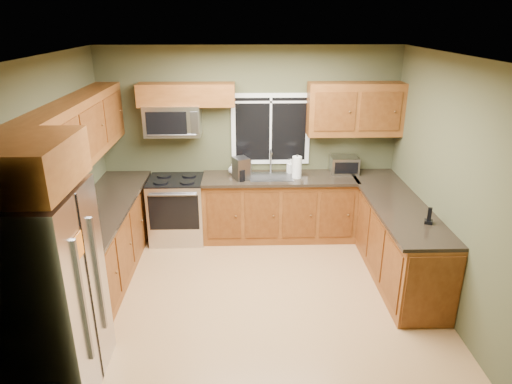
{
  "coord_description": "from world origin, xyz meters",
  "views": [
    {
      "loc": [
        -0.09,
        -4.58,
        3.06
      ],
      "look_at": [
        0.05,
        0.35,
        1.15
      ],
      "focal_mm": 32.0,
      "sensor_mm": 36.0,
      "label": 1
    }
  ],
  "objects_px": {
    "microwave": "(173,120)",
    "cordless_phone": "(429,219)",
    "range": "(177,209)",
    "refrigerator": "(47,294)",
    "soap_bottle_b": "(291,166)",
    "paper_towel_roll": "(297,167)",
    "toaster_oven": "(344,165)",
    "soap_bottle_a": "(239,167)",
    "kettle": "(246,167)",
    "soap_bottle_c": "(233,168)",
    "coffee_maker": "(241,169)"
  },
  "relations": [
    {
      "from": "microwave",
      "to": "cordless_phone",
      "type": "relative_size",
      "value": 4.07
    },
    {
      "from": "range",
      "to": "refrigerator",
      "type": "bearing_deg",
      "value": -103.97
    },
    {
      "from": "refrigerator",
      "to": "soap_bottle_b",
      "type": "bearing_deg",
      "value": 51.66
    },
    {
      "from": "range",
      "to": "paper_towel_roll",
      "type": "relative_size",
      "value": 2.77
    },
    {
      "from": "toaster_oven",
      "to": "soap_bottle_a",
      "type": "height_order",
      "value": "soap_bottle_a"
    },
    {
      "from": "soap_bottle_a",
      "to": "cordless_phone",
      "type": "distance_m",
      "value": 2.63
    },
    {
      "from": "soap_bottle_a",
      "to": "cordless_phone",
      "type": "xyz_separation_m",
      "value": [
        2.07,
        -1.61,
        -0.09
      ]
    },
    {
      "from": "refrigerator",
      "to": "cordless_phone",
      "type": "xyz_separation_m",
      "value": [
        3.66,
        1.19,
        0.1
      ]
    },
    {
      "from": "refrigerator",
      "to": "range",
      "type": "relative_size",
      "value": 1.92
    },
    {
      "from": "refrigerator",
      "to": "kettle",
      "type": "height_order",
      "value": "refrigerator"
    },
    {
      "from": "soap_bottle_c",
      "to": "microwave",
      "type": "bearing_deg",
      "value": -177.48
    },
    {
      "from": "microwave",
      "to": "cordless_phone",
      "type": "height_order",
      "value": "microwave"
    },
    {
      "from": "soap_bottle_b",
      "to": "soap_bottle_c",
      "type": "bearing_deg",
      "value": -179.83
    },
    {
      "from": "kettle",
      "to": "soap_bottle_c",
      "type": "height_order",
      "value": "kettle"
    },
    {
      "from": "coffee_maker",
      "to": "paper_towel_roll",
      "type": "distance_m",
      "value": 0.78
    },
    {
      "from": "range",
      "to": "soap_bottle_b",
      "type": "distance_m",
      "value": 1.75
    },
    {
      "from": "microwave",
      "to": "kettle",
      "type": "bearing_deg",
      "value": -1.5
    },
    {
      "from": "cordless_phone",
      "to": "refrigerator",
      "type": "bearing_deg",
      "value": -162.01
    },
    {
      "from": "kettle",
      "to": "paper_towel_roll",
      "type": "bearing_deg",
      "value": -11.79
    },
    {
      "from": "refrigerator",
      "to": "soap_bottle_a",
      "type": "xyz_separation_m",
      "value": [
        1.59,
        2.8,
        0.18
      ]
    },
    {
      "from": "coffee_maker",
      "to": "kettle",
      "type": "distance_m",
      "value": 0.2
    },
    {
      "from": "refrigerator",
      "to": "soap_bottle_c",
      "type": "distance_m",
      "value": 3.3
    },
    {
      "from": "soap_bottle_a",
      "to": "soap_bottle_b",
      "type": "bearing_deg",
      "value": 10.83
    },
    {
      "from": "coffee_maker",
      "to": "soap_bottle_b",
      "type": "relative_size",
      "value": 1.5
    },
    {
      "from": "toaster_oven",
      "to": "kettle",
      "type": "xyz_separation_m",
      "value": [
        -1.4,
        -0.04,
        -0.0
      ]
    },
    {
      "from": "range",
      "to": "toaster_oven",
      "type": "xyz_separation_m",
      "value": [
        2.4,
        0.15,
        0.59
      ]
    },
    {
      "from": "range",
      "to": "coffee_maker",
      "type": "relative_size",
      "value": 3.06
    },
    {
      "from": "refrigerator",
      "to": "coffee_maker",
      "type": "distance_m",
      "value": 3.15
    },
    {
      "from": "coffee_maker",
      "to": "cordless_phone",
      "type": "bearing_deg",
      "value": -36.34
    },
    {
      "from": "range",
      "to": "toaster_oven",
      "type": "height_order",
      "value": "toaster_oven"
    },
    {
      "from": "kettle",
      "to": "soap_bottle_b",
      "type": "height_order",
      "value": "kettle"
    },
    {
      "from": "refrigerator",
      "to": "soap_bottle_b",
      "type": "relative_size",
      "value": 8.79
    },
    {
      "from": "soap_bottle_a",
      "to": "soap_bottle_c",
      "type": "relative_size",
      "value": 1.85
    },
    {
      "from": "coffee_maker",
      "to": "soap_bottle_a",
      "type": "bearing_deg",
      "value": 102.88
    },
    {
      "from": "toaster_oven",
      "to": "coffee_maker",
      "type": "xyz_separation_m",
      "value": [
        -1.48,
        -0.22,
        0.02
      ]
    },
    {
      "from": "toaster_oven",
      "to": "soap_bottle_a",
      "type": "relative_size",
      "value": 1.36
    },
    {
      "from": "toaster_oven",
      "to": "cordless_phone",
      "type": "bearing_deg",
      "value": -71.79
    },
    {
      "from": "toaster_oven",
      "to": "soap_bottle_a",
      "type": "bearing_deg",
      "value": -175.64
    },
    {
      "from": "range",
      "to": "soap_bottle_a",
      "type": "relative_size",
      "value": 3.24
    },
    {
      "from": "coffee_maker",
      "to": "soap_bottle_c",
      "type": "bearing_deg",
      "value": 116.89
    },
    {
      "from": "refrigerator",
      "to": "soap_bottle_b",
      "type": "xyz_separation_m",
      "value": [
        2.33,
        2.94,
        0.14
      ]
    },
    {
      "from": "cordless_phone",
      "to": "range",
      "type": "bearing_deg",
      "value": 152.0
    },
    {
      "from": "cordless_phone",
      "to": "soap_bottle_b",
      "type": "bearing_deg",
      "value": 127.23
    },
    {
      "from": "kettle",
      "to": "cordless_phone",
      "type": "height_order",
      "value": "kettle"
    },
    {
      "from": "refrigerator",
      "to": "paper_towel_roll",
      "type": "height_order",
      "value": "refrigerator"
    },
    {
      "from": "range",
      "to": "soap_bottle_b",
      "type": "relative_size",
      "value": 4.58
    },
    {
      "from": "soap_bottle_c",
      "to": "kettle",
      "type": "bearing_deg",
      "value": -17.03
    },
    {
      "from": "microwave",
      "to": "coffee_maker",
      "type": "distance_m",
      "value": 1.15
    },
    {
      "from": "cordless_phone",
      "to": "paper_towel_roll",
      "type": "bearing_deg",
      "value": 129.49
    },
    {
      "from": "range",
      "to": "kettle",
      "type": "distance_m",
      "value": 1.17
    }
  ]
}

